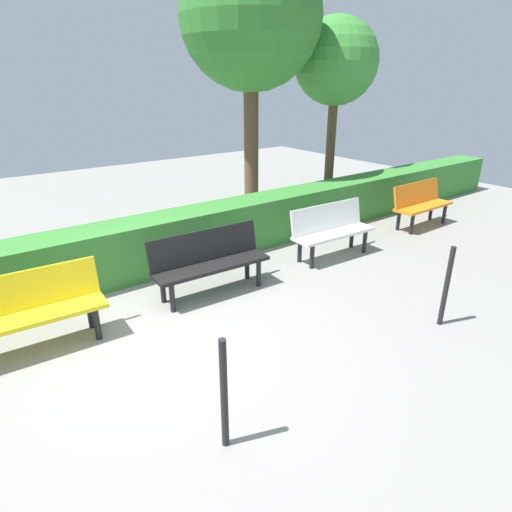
{
  "coord_description": "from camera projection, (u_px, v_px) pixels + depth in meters",
  "views": [
    {
      "loc": [
        1.63,
        3.89,
        2.75
      ],
      "look_at": [
        -1.55,
        -0.35,
        0.55
      ],
      "focal_mm": 30.14,
      "sensor_mm": 36.0,
      "label": 1
    }
  ],
  "objects": [
    {
      "name": "ground_plane",
      "position": [
        165.0,
        342.0,
        4.84
      ],
      "size": [
        21.45,
        21.45,
        0.0
      ],
      "primitive_type": "plane",
      "color": "gray"
    },
    {
      "name": "bench_orange",
      "position": [
        421.0,
        202.0,
        8.47
      ],
      "size": [
        1.41,
        0.47,
        0.86
      ],
      "rotation": [
        0.0,
        0.0,
        0.01
      ],
      "color": "orange",
      "rests_on": "ground_plane"
    },
    {
      "name": "bench_white",
      "position": [
        331.0,
        228.0,
        7.01
      ],
      "size": [
        1.49,
        0.53,
        0.86
      ],
      "rotation": [
        0.0,
        0.0,
        -0.05
      ],
      "color": "white",
      "rests_on": "ground_plane"
    },
    {
      "name": "bench_black",
      "position": [
        209.0,
        259.0,
        5.8
      ],
      "size": [
        1.64,
        0.54,
        0.86
      ],
      "rotation": [
        0.0,
        0.0,
        -0.05
      ],
      "color": "black",
      "rests_on": "ground_plane"
    },
    {
      "name": "bench_yellow",
      "position": [
        28.0,
        309.0,
        4.57
      ],
      "size": [
        1.56,
        0.52,
        0.86
      ],
      "rotation": [
        0.0,
        0.0,
        -0.05
      ],
      "color": "yellow",
      "rests_on": "ground_plane"
    },
    {
      "name": "hedge_row",
      "position": [
        172.0,
        241.0,
        6.67
      ],
      "size": [
        17.45,
        0.67,
        0.83
      ],
      "primitive_type": "cube",
      "color": "#387F33",
      "rests_on": "ground_plane"
    },
    {
      "name": "tree_near",
      "position": [
        336.0,
        63.0,
        9.52
      ],
      "size": [
        1.88,
        1.88,
        4.03
      ],
      "color": "brown",
      "rests_on": "ground_plane"
    },
    {
      "name": "tree_mid",
      "position": [
        251.0,
        18.0,
        8.28
      ],
      "size": [
        2.79,
        2.79,
        5.25
      ],
      "color": "brown",
      "rests_on": "ground_plane"
    },
    {
      "name": "railing_post_mid",
      "position": [
        446.0,
        287.0,
        5.01
      ],
      "size": [
        0.06,
        0.06,
        1.0
      ],
      "primitive_type": "cylinder",
      "color": "black",
      "rests_on": "ground_plane"
    },
    {
      "name": "railing_post_far",
      "position": [
        224.0,
        395.0,
        3.3
      ],
      "size": [
        0.06,
        0.06,
        1.0
      ],
      "primitive_type": "cylinder",
      "color": "black",
      "rests_on": "ground_plane"
    }
  ]
}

